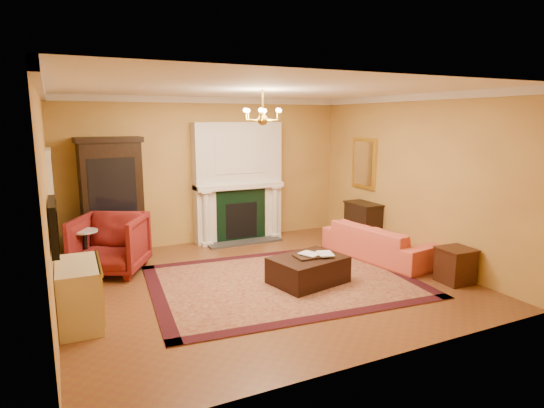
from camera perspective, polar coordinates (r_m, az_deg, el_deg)
floor at (r=7.41m, az=-1.10°, el=-9.71°), size 6.00×5.50×0.02m
ceiling at (r=6.96m, az=-1.19°, el=14.29°), size 6.00×5.50×0.02m
wall_back at (r=9.59m, az=-8.03°, el=4.14°), size 6.00×0.02×3.00m
wall_front at (r=4.71m, az=12.99°, el=-2.73°), size 6.00×0.02×3.00m
wall_left at (r=6.41m, az=-26.42°, el=-0.05°), size 0.02×5.50×3.00m
wall_right at (r=8.71m, az=17.21°, el=3.12°), size 0.02×5.50×3.00m
fireplace at (r=9.65m, az=-4.25°, el=2.43°), size 1.90×0.70×2.50m
crown_molding at (r=7.84m, az=-4.17°, el=13.34°), size 6.00×5.50×0.12m
doorway at (r=8.16m, az=-25.70°, el=-1.17°), size 0.08×1.05×2.10m
tv_panel at (r=5.85m, az=-25.71°, el=-2.43°), size 0.09×0.95×0.58m
gilt_mirror at (r=9.73m, az=11.47°, el=5.02°), size 0.06×0.76×1.05m
chandelier at (r=6.95m, az=-1.18°, el=10.98°), size 0.63×0.55×0.53m
oriental_rug at (r=7.38m, az=1.40°, el=-9.65°), size 4.36×3.43×0.02m
china_cabinet at (r=8.98m, az=-19.43°, el=0.45°), size 1.10×0.56×2.15m
wingback_armchair at (r=8.10m, az=-19.65°, el=-4.44°), size 1.41×1.38×1.09m
pedestal_table at (r=8.24m, az=-22.31°, el=-5.18°), size 0.42×0.42×0.75m
commode at (r=6.33m, az=-23.03°, el=-10.33°), size 0.52×1.06×0.78m
coral_sofa at (r=8.65m, az=13.28°, el=-3.95°), size 0.98×2.27×0.86m
end_table at (r=7.82m, az=22.03°, el=-7.26°), size 0.48×0.48×0.54m
console_table at (r=9.59m, az=11.33°, el=-2.51°), size 0.43×0.75×0.84m
leather_ottoman at (r=7.26m, az=4.54°, el=-8.23°), size 1.25×1.02×0.41m
ottoman_tray at (r=7.19m, az=4.64°, el=-6.56°), size 0.44×0.34×0.03m
book_a at (r=7.08m, az=4.21°, el=-5.42°), size 0.22×0.12×0.31m
book_b at (r=7.19m, az=5.83°, el=-5.17°), size 0.23×0.09×0.31m
topiary_left at (r=9.37m, az=-7.73°, el=3.72°), size 0.15×0.15×0.41m
topiary_right at (r=9.79m, az=-1.20°, el=4.05°), size 0.15×0.15×0.39m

